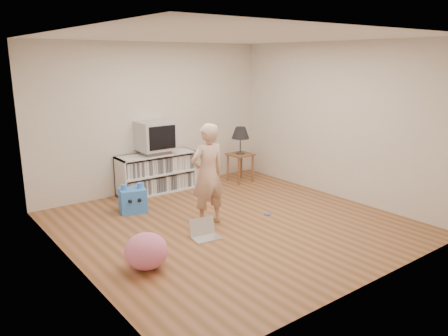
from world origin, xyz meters
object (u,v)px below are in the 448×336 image
side_table (240,160)px  plush_blue (133,200)px  crt_tv (155,136)px  person (208,175)px  dvd_deck (156,152)px  table_lamp (240,133)px  laptop (204,232)px  plush_pink (146,251)px  media_unit (156,173)px

side_table → plush_blue: side_table is taller
crt_tv → person: (-0.16, -1.81, -0.29)m
dvd_deck → table_lamp: 1.67m
laptop → person: bearing=56.8°
dvd_deck → plush_blue: bearing=-138.8°
side_table → laptop: bearing=-139.1°
crt_tv → table_lamp: bearing=-12.8°
crt_tv → side_table: bearing=-12.8°
dvd_deck → plush_pink: 3.00m
plush_pink → side_table: bearing=34.6°
media_unit → plush_blue: media_unit is taller
dvd_deck → media_unit: bearing=90.0°
dvd_deck → side_table: size_ratio=0.82×
media_unit → plush_pink: media_unit is taller
dvd_deck → plush_blue: 1.20m
crt_tv → side_table: (1.61, -0.37, -0.60)m
side_table → plush_blue: size_ratio=1.21×
table_lamp → dvd_deck: bearing=167.1°
media_unit → side_table: media_unit is taller
media_unit → side_table: 1.66m
media_unit → side_table: bearing=-13.4°
dvd_deck → plush_pink: bearing=-121.0°
crt_tv → plush_blue: crt_tv is taller
person → dvd_deck: bearing=-93.5°
dvd_deck → table_lamp: table_lamp is taller
side_table → laptop: side_table is taller
table_lamp → crt_tv: bearing=167.2°
dvd_deck → laptop: dvd_deck is taller
side_table → person: 2.31m
media_unit → side_table: size_ratio=2.55×
table_lamp → person: (-1.78, -1.44, -0.21)m
media_unit → dvd_deck: bearing=-90.0°
media_unit → person: (-0.16, -1.83, 0.38)m
crt_tv → plush_pink: (-1.52, -2.53, -0.81)m
dvd_deck → person: 1.82m
crt_tv → laptop: (-0.49, -2.19, -0.95)m
dvd_deck → side_table: (1.61, -0.37, -0.32)m
person → laptop: size_ratio=3.69×
person → plush_blue: bearing=-58.3°
media_unit → crt_tv: bearing=-90.0°
person → plush_pink: person is taller
side_table → table_lamp: 0.53m
table_lamp → plush_blue: (-2.42, -0.33, -0.75)m
crt_tv → plush_pink: size_ratio=1.22×
side_table → table_lamp: table_lamp is taller
side_table → laptop: (-2.11, -1.82, -0.35)m
dvd_deck → crt_tv: bearing=-90.0°
laptop → plush_pink: plush_pink is taller
media_unit → plush_blue: 1.09m
media_unit → person: 1.88m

